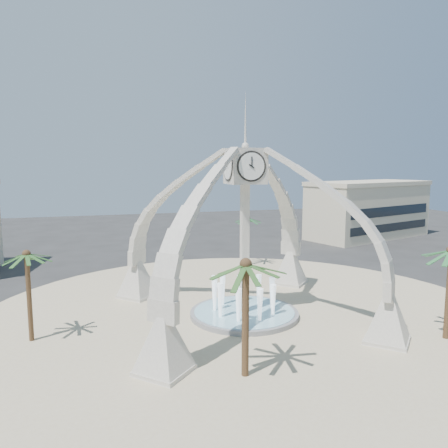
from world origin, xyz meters
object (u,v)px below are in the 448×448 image
object	(u,v)px
clock_tower	(245,230)
palm_north	(248,219)
fountain	(244,313)
palm_south	(246,266)
palm_west	(26,256)

from	to	relation	value
clock_tower	palm_north	bearing A→B (deg)	69.27
fountain	palm_south	xyz separation A→B (m)	(-3.01, -8.67, 5.72)
fountain	palm_west	xyz separation A→B (m)	(-14.48, -0.38, 5.28)
palm_south	clock_tower	bearing A→B (deg)	70.85
fountain	palm_south	bearing A→B (deg)	-109.15
clock_tower	fountain	bearing A→B (deg)	90.00
palm_west	palm_north	world-z (taller)	palm_west
fountain	palm_north	size ratio (longest dim) A/B	1.34
clock_tower	palm_north	size ratio (longest dim) A/B	3.01
clock_tower	palm_west	world-z (taller)	clock_tower
clock_tower	palm_south	size ratio (longest dim) A/B	2.61
fountain	palm_south	world-z (taller)	palm_south
palm_north	palm_south	distance (m)	25.57
clock_tower	palm_west	distance (m)	14.51
fountain	palm_north	world-z (taller)	palm_north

